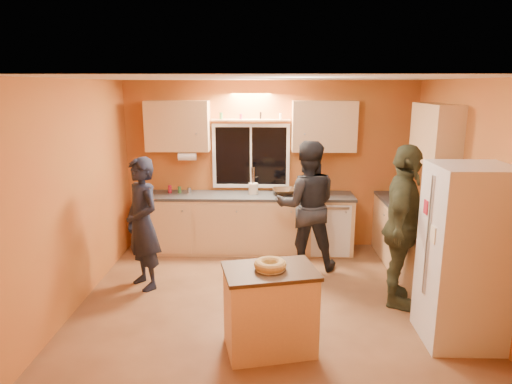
{
  "coord_description": "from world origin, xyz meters",
  "views": [
    {
      "loc": [
        -0.06,
        -5.05,
        2.53
      ],
      "look_at": [
        -0.18,
        0.4,
        1.25
      ],
      "focal_mm": 32.0,
      "sensor_mm": 36.0,
      "label": 1
    }
  ],
  "objects_px": {
    "island": "(270,309)",
    "person_left": "(143,224)",
    "refrigerator": "(465,256)",
    "person_right": "(402,227)",
    "person_center": "(307,206)"
  },
  "relations": [
    {
      "from": "island",
      "to": "person_left",
      "type": "distance_m",
      "value": 2.16
    },
    {
      "from": "refrigerator",
      "to": "island",
      "type": "relative_size",
      "value": 1.85
    },
    {
      "from": "refrigerator",
      "to": "island",
      "type": "bearing_deg",
      "value": -173.11
    },
    {
      "from": "island",
      "to": "person_left",
      "type": "relative_size",
      "value": 0.58
    },
    {
      "from": "refrigerator",
      "to": "person_left",
      "type": "bearing_deg",
      "value": 161.49
    },
    {
      "from": "person_right",
      "to": "person_left",
      "type": "bearing_deg",
      "value": 103.08
    },
    {
      "from": "person_left",
      "to": "person_center",
      "type": "distance_m",
      "value": 2.21
    },
    {
      "from": "person_left",
      "to": "person_right",
      "type": "distance_m",
      "value": 3.13
    },
    {
      "from": "person_center",
      "to": "person_right",
      "type": "distance_m",
      "value": 1.48
    },
    {
      "from": "island",
      "to": "person_left",
      "type": "xyz_separation_m",
      "value": [
        -1.59,
        1.4,
        0.41
      ]
    },
    {
      "from": "refrigerator",
      "to": "person_center",
      "type": "relative_size",
      "value": 1.0
    },
    {
      "from": "person_center",
      "to": "person_left",
      "type": "bearing_deg",
      "value": 16.75
    },
    {
      "from": "island",
      "to": "person_right",
      "type": "xyz_separation_m",
      "value": [
        1.52,
        0.99,
        0.52
      ]
    },
    {
      "from": "island",
      "to": "refrigerator",
      "type": "bearing_deg",
      "value": -5.95
    },
    {
      "from": "person_center",
      "to": "person_right",
      "type": "relative_size",
      "value": 0.95
    }
  ]
}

